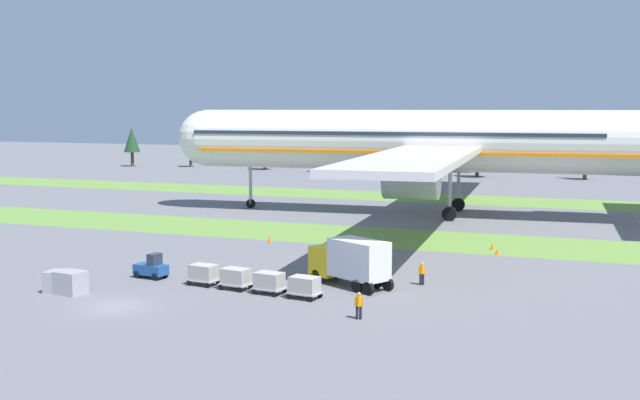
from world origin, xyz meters
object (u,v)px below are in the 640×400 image
object	(u,v)px
uld_container_0	(71,283)
taxiway_marker_3	(497,252)
ground_crew_marshaller	(359,304)
taxiway_marker_0	(389,242)
cargo_dolly_third	(269,281)
cargo_dolly_second	(236,277)
taxiway_marker_1	(270,239)
ground_crew_loader	(422,273)
airliner	(434,141)
cargo_dolly_lead	(204,273)
uld_container_1	(60,282)
taxiway_marker_2	(492,246)
catering_truck	(350,260)
baggage_tug	(152,268)
cargo_dolly_fourth	(305,286)

from	to	relation	value
uld_container_0	taxiway_marker_3	distance (m)	37.04
ground_crew_marshaller	uld_container_0	distance (m)	21.34
uld_container_0	taxiway_marker_0	xyz separation A→B (m)	(15.84, 27.45, -0.54)
cargo_dolly_third	ground_crew_marshaller	world-z (taller)	ground_crew_marshaller
cargo_dolly_second	taxiway_marker_1	distance (m)	19.79
taxiway_marker_0	ground_crew_loader	bearing A→B (deg)	-66.23
cargo_dolly_second	ground_crew_marshaller	world-z (taller)	ground_crew_marshaller
airliner	cargo_dolly_lead	world-z (taller)	airliner
cargo_dolly_second	taxiway_marker_1	world-z (taller)	cargo_dolly_second
taxiway_marker_0	taxiway_marker_3	distance (m)	10.66
cargo_dolly_third	ground_crew_loader	world-z (taller)	ground_crew_loader
taxiway_marker_0	taxiway_marker_1	size ratio (longest dim) A/B	0.83
cargo_dolly_lead	taxiway_marker_1	xyz separation A→B (m)	(-2.93, 18.51, -0.57)
uld_container_1	taxiway_marker_2	world-z (taller)	uld_container_1
catering_truck	cargo_dolly_third	bearing A→B (deg)	161.90
airliner	ground_crew_marshaller	bearing A→B (deg)	-177.18
uld_container_1	ground_crew_marshaller	bearing A→B (deg)	1.81
cargo_dolly_third	catering_truck	bearing A→B (deg)	-38.61
ground_crew_loader	taxiway_marker_1	size ratio (longest dim) A/B	2.52
ground_crew_marshaller	uld_container_1	world-z (taller)	ground_crew_marshaller
cargo_dolly_lead	ground_crew_loader	xyz separation A→B (m)	(15.29, 5.79, 0.03)
baggage_tug	taxiway_marker_1	bearing A→B (deg)	1.30
baggage_tug	taxiway_marker_3	distance (m)	30.80
ground_crew_loader	uld_container_0	xyz separation A→B (m)	(-22.82, -11.60, -0.12)
taxiway_marker_1	baggage_tug	bearing A→B (deg)	-96.57
uld_container_0	baggage_tug	bearing A→B (deg)	68.59
uld_container_1	taxiway_marker_3	bearing A→B (deg)	43.30
cargo_dolly_fourth	cargo_dolly_second	bearing A→B (deg)	90.00
airliner	cargo_dolly_second	bearing A→B (deg)	169.45
cargo_dolly_third	airliner	bearing A→B (deg)	5.26
cargo_dolly_lead	taxiway_marker_3	world-z (taller)	cargo_dolly_lead
cargo_dolly_lead	airliner	bearing A→B (deg)	-2.19
cargo_dolly_third	uld_container_1	distance (m)	15.08
uld_container_0	taxiway_marker_3	bearing A→B (deg)	44.54
taxiway_marker_3	airliner	bearing A→B (deg)	115.13
cargo_dolly_lead	catering_truck	distance (m)	11.03
taxiway_marker_2	taxiway_marker_1	bearing A→B (deg)	-168.84
cargo_dolly_lead	ground_crew_marshaller	world-z (taller)	ground_crew_marshaller
taxiway_marker_1	taxiway_marker_3	bearing A→B (deg)	4.35
uld_container_1	taxiway_marker_2	distance (m)	38.85
baggage_tug	taxiway_marker_2	world-z (taller)	baggage_tug
baggage_tug	cargo_dolly_third	size ratio (longest dim) A/B	1.15
uld_container_0	taxiway_marker_1	xyz separation A→B (m)	(4.60, 24.32, -0.48)
cargo_dolly_third	catering_truck	distance (m)	6.46
uld_container_1	taxiway_marker_1	size ratio (longest dim) A/B	2.89
catering_truck	taxiway_marker_1	size ratio (longest dim) A/B	10.43
cargo_dolly_second	taxiway_marker_0	distance (m)	22.71
cargo_dolly_second	catering_truck	xyz separation A→B (m)	(7.50, 4.00, 1.03)
cargo_dolly_third	cargo_dolly_second	bearing A→B (deg)	90.00
ground_crew_marshaller	taxiway_marker_2	world-z (taller)	ground_crew_marshaller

